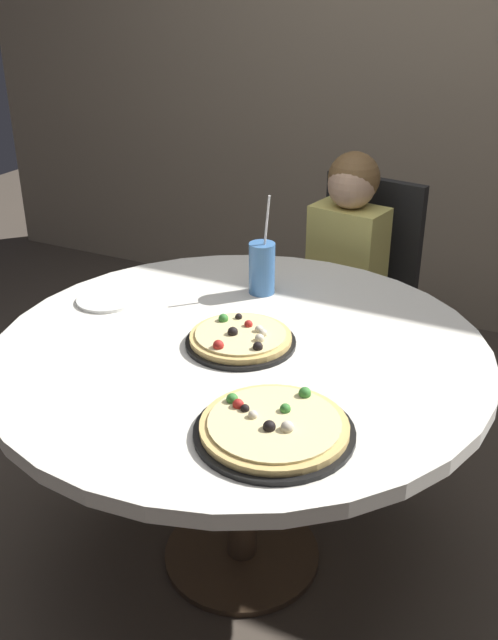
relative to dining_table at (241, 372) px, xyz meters
The scene contains 9 objects.
ground_plane 0.66m from the dining_table, ahead, with size 8.00×8.00×0.00m, color #4C4238.
wall_with_window 2.14m from the dining_table, 89.88° to the left, with size 5.20×0.14×2.90m.
dining_table is the anchor object (origin of this frame).
chair_wooden 0.97m from the dining_table, 89.10° to the left, with size 0.46×0.46×0.95m.
diner_child 0.81m from the dining_table, 90.92° to the left, with size 0.31×0.43×1.08m.
pizza_veggie 0.10m from the dining_table, 41.37° to the right, with size 0.29×0.29×0.05m.
pizza_cheese 0.43m from the dining_table, 53.05° to the right, with size 0.35×0.35×0.05m.
soda_cup 0.38m from the dining_table, 106.14° to the left, with size 0.08×0.08×0.31m.
plate_small 0.50m from the dining_table, behind, with size 0.18×0.18×0.01m, color white.
Camera 1 is at (0.77, -1.49, 1.65)m, focal length 40.09 mm.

